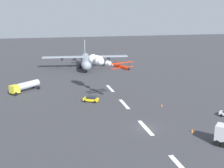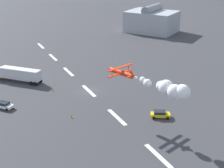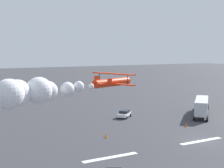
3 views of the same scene
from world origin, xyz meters
name	(u,v)px [view 1 (image 1 of 3)]	position (x,y,z in m)	size (l,w,h in m)	color
ground_plane	(146,128)	(0.00, 0.00, 0.00)	(440.00, 440.00, 0.00)	#38383D
runway_stripe_2	(182,168)	(-15.95, 0.00, 0.01)	(8.00, 0.90, 0.01)	white
runway_stripe_3	(146,128)	(0.00, 0.00, 0.01)	(8.00, 0.90, 0.01)	white
runway_stripe_4	(124,104)	(15.95, 0.00, 0.01)	(8.00, 0.90, 0.01)	white
runway_stripe_5	(110,88)	(31.89, 0.00, 0.01)	(8.00, 0.90, 0.01)	white
cargo_transport_plane	(86,61)	(65.52, 2.65, 3.37)	(24.02, 36.17, 11.12)	gray
stunt_biplane_red	(100,61)	(26.54, 4.38, 9.90)	(18.69, 9.70, 2.88)	red
fuel_tanker_truck	(25,86)	(34.46, 25.92, 1.75)	(8.27, 8.88, 2.90)	yellow
airport_staff_sedan	(91,99)	(20.02, 8.12, 0.81)	(3.46, 4.41, 1.52)	yellow
traffic_cone_near	(192,130)	(-4.32, -8.27, 0.38)	(0.44, 0.44, 0.75)	orange
traffic_cone_far	(162,105)	(11.96, -8.79, 0.38)	(0.44, 0.44, 0.75)	orange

